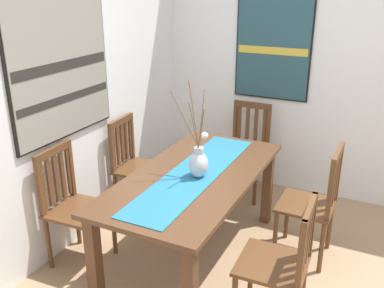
% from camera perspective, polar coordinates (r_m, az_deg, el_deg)
% --- Properties ---
extents(wall_back, '(6.40, 0.12, 2.70)m').
position_cam_1_polar(wall_back, '(3.48, -17.78, 7.31)').
color(wall_back, white).
rests_on(wall_back, ground_plane).
extents(wall_side, '(0.12, 6.40, 2.70)m').
position_cam_1_polar(wall_side, '(4.40, 19.31, 9.81)').
color(wall_side, white).
rests_on(wall_side, ground_plane).
extents(dining_table, '(1.76, 0.86, 0.75)m').
position_cam_1_polar(dining_table, '(3.28, 0.35, -5.76)').
color(dining_table, '#51331E').
rests_on(dining_table, ground_plane).
extents(table_runner, '(1.62, 0.36, 0.01)m').
position_cam_1_polar(table_runner, '(3.23, 0.35, -3.91)').
color(table_runner, '#236B93').
rests_on(table_runner, dining_table).
extents(centerpiece_vase, '(0.23, 0.27, 0.69)m').
position_cam_1_polar(centerpiece_vase, '(3.12, 0.89, -2.40)').
color(centerpiece_vase, silver).
rests_on(centerpiece_vase, dining_table).
extents(chair_0, '(0.42, 0.42, 0.95)m').
position_cam_1_polar(chair_0, '(4.45, 7.30, -0.56)').
color(chair_0, brown).
rests_on(chair_0, ground_plane).
extents(chair_1, '(0.42, 0.42, 0.95)m').
position_cam_1_polar(chair_1, '(3.50, 15.91, -7.51)').
color(chair_1, brown).
rests_on(chair_1, ground_plane).
extents(chair_2, '(0.44, 0.44, 0.95)m').
position_cam_1_polar(chair_2, '(3.46, -15.70, -7.68)').
color(chair_2, brown).
rests_on(chair_2, ground_plane).
extents(chair_3, '(0.43, 0.43, 0.91)m').
position_cam_1_polar(chair_3, '(2.80, 11.86, -15.21)').
color(chair_3, brown).
rests_on(chair_3, ground_plane).
extents(chair_4, '(0.45, 0.45, 0.93)m').
position_cam_1_polar(chair_4, '(4.08, -7.62, -2.62)').
color(chair_4, brown).
rests_on(chair_4, ground_plane).
extents(painting_on_back_wall, '(1.05, 0.05, 1.13)m').
position_cam_1_polar(painting_on_back_wall, '(3.41, -17.08, 10.11)').
color(painting_on_back_wall, black).
extents(painting_on_side_wall, '(0.05, 0.77, 1.08)m').
position_cam_1_polar(painting_on_side_wall, '(4.43, 10.79, 12.81)').
color(painting_on_side_wall, black).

